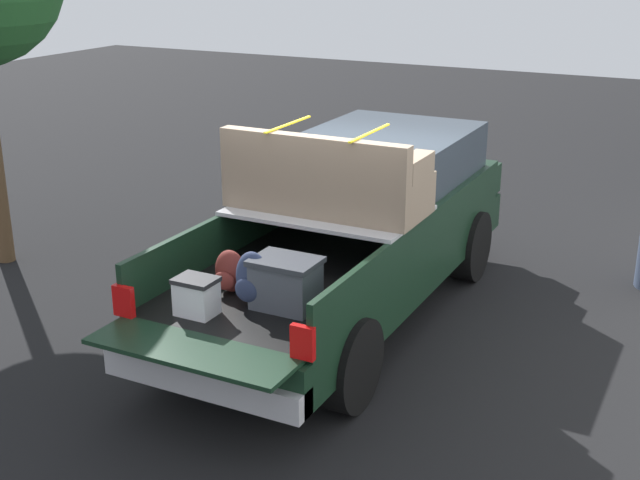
{
  "coord_description": "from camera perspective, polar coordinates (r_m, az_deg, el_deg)",
  "views": [
    {
      "loc": [
        -7.83,
        -3.69,
        3.95
      ],
      "look_at": [
        -0.6,
        0.0,
        1.1
      ],
      "focal_mm": 47.39,
      "sensor_mm": 36.0,
      "label": 1
    }
  ],
  "objects": [
    {
      "name": "ground_plane",
      "position": [
        9.51,
        1.65,
        -5.19
      ],
      "size": [
        40.0,
        40.0,
        0.0
      ],
      "primitive_type": "plane",
      "color": "black"
    },
    {
      "name": "pickup_truck",
      "position": [
        9.47,
        2.68,
        1.06
      ],
      "size": [
        6.05,
        2.06,
        2.23
      ],
      "color": "black",
      "rests_on": "ground_plane"
    }
  ]
}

